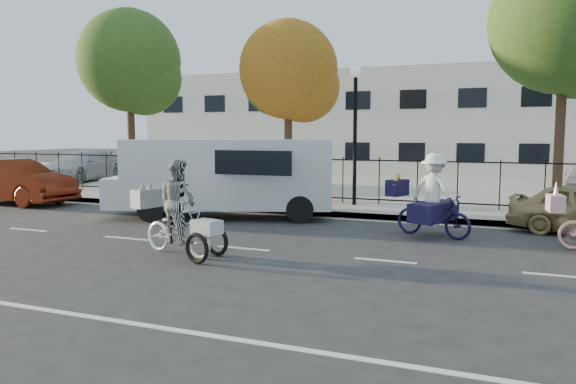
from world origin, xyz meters
The scene contains 20 objects.
ground centered at (0.00, 0.00, 0.00)m, with size 120.00×120.00×0.00m, color #333334.
road_markings centered at (0.00, 0.00, 0.01)m, with size 60.00×9.52×0.01m, color silver, non-canonical shape.
curb centered at (0.00, 5.05, 0.07)m, with size 60.00×0.10×0.15m, color #A8A399.
sidewalk centered at (0.00, 6.10, 0.07)m, with size 60.00×2.20×0.15m, color #A8A399.
parking_lot centered at (0.00, 15.00, 0.07)m, with size 60.00×15.60×0.15m, color #A8A399.
iron_fence centered at (0.00, 7.20, 0.90)m, with size 58.00×0.06×1.50m, color black, non-canonical shape.
building centered at (0.00, 25.00, 3.00)m, with size 34.00×10.00×6.00m, color silver.
lamppost centered at (0.50, 6.80, 3.11)m, with size 0.36×0.36×4.33m.
street_sign centered at (-1.85, 6.80, 1.42)m, with size 0.85×0.06×1.80m.
zebra_trike centered at (-0.93, -0.99, 0.74)m, with size 2.23×1.26×1.91m.
bull_bike centered at (3.45, 2.92, 0.78)m, with size 2.16×1.53×1.95m.
white_van centered at (-2.46, 3.80, 1.23)m, with size 6.80×3.97×2.23m.
red_sedan centered at (-10.69, 3.80, 0.76)m, with size 1.60×4.60×1.51m, color #5B190A.
pedestrian centered at (-4.43, 6.61, 1.03)m, with size 0.64×0.42×1.76m, color black.
lot_car_a centered at (-13.91, 10.55, 0.88)m, with size 2.05×5.04×1.46m, color #AAADB2.
lot_car_b centered at (-3.93, 11.01, 0.80)m, with size 2.15×4.66×1.30m, color white.
lot_car_c centered at (-5.37, 11.12, 0.82)m, with size 1.42×4.07×1.34m, color #4A4E52.
tree_west centered at (-8.29, 7.36, 4.93)m, with size 3.85×3.85×7.05m.
tree_mid centered at (-2.16, 8.17, 4.45)m, with size 3.51×3.47×6.36m.
tree_east centered at (6.49, 7.76, 5.41)m, with size 4.21×4.21×7.72m.
Camera 1 is at (5.24, -10.34, 2.41)m, focal length 35.00 mm.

